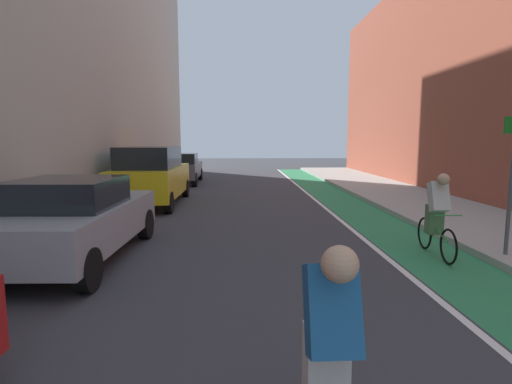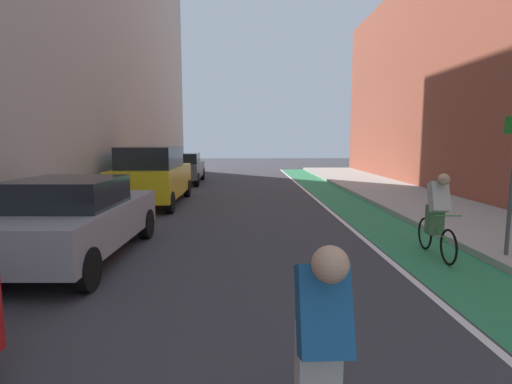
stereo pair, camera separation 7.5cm
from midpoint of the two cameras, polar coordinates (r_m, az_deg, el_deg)
The scene contains 10 objects.
ground_plane at distance 11.16m, azimuth -0.93°, elevation -4.02°, with size 74.65×74.65×0.00m, color #38383D.
bike_lane_paint at distance 13.62m, azimuth 13.78°, elevation -2.15°, with size 1.60×33.93×0.00m, color #2D8451.
lane_divider_stripe at distance 13.41m, azimuth 10.07°, elevation -2.20°, with size 0.12×33.93×0.00m, color white.
sidewalk_right at distance 14.48m, azimuth 23.48°, elevation -1.72°, with size 3.45×33.93×0.14m, color #A8A59E.
building_facade_right at distance 17.69m, azimuth 30.42°, elevation 15.40°, with size 2.40×29.93×9.95m, color #9E4C38.
parked_sedan_silver at distance 8.10m, azimuth -24.17°, elevation -3.41°, with size 2.05×4.36×1.53m.
parked_suv_yellow_cab at distance 14.21m, azimuth -14.23°, elevation 2.37°, with size 2.00×4.72×1.98m.
parked_sedan_gray at distance 20.94m, azimuth -10.15°, elevation 3.39°, with size 1.94×4.38×1.53m.
cyclist_lead at distance 2.82m, azimuth 9.98°, elevation -21.70°, with size 0.48×1.73×1.62m.
cyclist_mid at distance 8.37m, azimuth 24.47°, elevation -2.66°, with size 0.48×1.70×1.60m.
Camera 2 is at (-0.09, 2.02, 2.22)m, focal length 28.28 mm.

